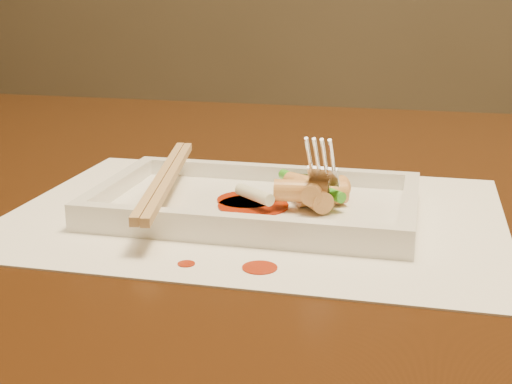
% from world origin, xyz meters
% --- Properties ---
extents(table, '(1.40, 0.90, 0.75)m').
position_xyz_m(table, '(0.00, 0.00, 0.65)').
color(table, black).
rests_on(table, ground).
extents(placemat, '(0.40, 0.30, 0.00)m').
position_xyz_m(placemat, '(-0.07, -0.09, 0.75)').
color(placemat, white).
rests_on(placemat, table).
extents(sauce_splatter_a, '(0.02, 0.02, 0.00)m').
position_xyz_m(sauce_splatter_a, '(-0.04, -0.21, 0.75)').
color(sauce_splatter_a, '#991D04').
rests_on(sauce_splatter_a, placemat).
extents(sauce_splatter_b, '(0.01, 0.01, 0.00)m').
position_xyz_m(sauce_splatter_b, '(-0.09, -0.21, 0.75)').
color(sauce_splatter_b, '#991D04').
rests_on(sauce_splatter_b, placemat).
extents(plate_base, '(0.26, 0.16, 0.01)m').
position_xyz_m(plate_base, '(-0.07, -0.09, 0.76)').
color(plate_base, white).
rests_on(plate_base, placemat).
extents(plate_rim_far, '(0.26, 0.01, 0.01)m').
position_xyz_m(plate_rim_far, '(-0.07, -0.02, 0.77)').
color(plate_rim_far, white).
rests_on(plate_rim_far, plate_base).
extents(plate_rim_near, '(0.26, 0.01, 0.01)m').
position_xyz_m(plate_rim_near, '(-0.07, -0.17, 0.77)').
color(plate_rim_near, white).
rests_on(plate_rim_near, plate_base).
extents(plate_rim_left, '(0.01, 0.14, 0.01)m').
position_xyz_m(plate_rim_left, '(-0.19, -0.09, 0.77)').
color(plate_rim_left, white).
rests_on(plate_rim_left, plate_base).
extents(plate_rim_right, '(0.01, 0.14, 0.01)m').
position_xyz_m(plate_rim_right, '(0.06, -0.09, 0.77)').
color(plate_rim_right, white).
rests_on(plate_rim_right, plate_base).
extents(veg_piece, '(0.04, 0.03, 0.01)m').
position_xyz_m(veg_piece, '(-0.03, -0.05, 0.77)').
color(veg_piece, black).
rests_on(veg_piece, plate_base).
extents(scallion_white, '(0.04, 0.03, 0.01)m').
position_xyz_m(scallion_white, '(-0.07, -0.11, 0.77)').
color(scallion_white, '#EAEACC').
rests_on(scallion_white, plate_base).
extents(scallion_green, '(0.07, 0.07, 0.01)m').
position_xyz_m(scallion_green, '(-0.03, -0.07, 0.77)').
color(scallion_green, green).
rests_on(scallion_green, plate_base).
extents(chopstick_a, '(0.05, 0.23, 0.01)m').
position_xyz_m(chopstick_a, '(-0.15, -0.09, 0.78)').
color(chopstick_a, tan).
rests_on(chopstick_a, plate_rim_near).
extents(chopstick_b, '(0.05, 0.23, 0.01)m').
position_xyz_m(chopstick_b, '(-0.14, -0.09, 0.78)').
color(chopstick_b, tan).
rests_on(chopstick_b, plate_rim_near).
extents(fork, '(0.09, 0.10, 0.14)m').
position_xyz_m(fork, '(0.00, -0.07, 0.83)').
color(fork, silver).
rests_on(fork, plate_base).
extents(sauce_blob_0, '(0.05, 0.05, 0.00)m').
position_xyz_m(sauce_blob_0, '(-0.08, -0.09, 0.76)').
color(sauce_blob_0, '#991D04').
rests_on(sauce_blob_0, plate_base).
extents(sauce_blob_1, '(0.06, 0.06, 0.00)m').
position_xyz_m(sauce_blob_1, '(-0.07, -0.10, 0.76)').
color(sauce_blob_1, '#991D04').
rests_on(sauce_blob_1, plate_base).
extents(rice_cake_0, '(0.04, 0.04, 0.02)m').
position_xyz_m(rice_cake_0, '(-0.01, -0.08, 0.77)').
color(rice_cake_0, '#E2B269').
rests_on(rice_cake_0, plate_base).
extents(rice_cake_1, '(0.04, 0.04, 0.02)m').
position_xyz_m(rice_cake_1, '(-0.01, -0.09, 0.77)').
color(rice_cake_1, '#E2B269').
rests_on(rice_cake_1, plate_base).
extents(rice_cake_2, '(0.04, 0.02, 0.02)m').
position_xyz_m(rice_cake_2, '(-0.03, -0.10, 0.78)').
color(rice_cake_2, '#E2B269').
rests_on(rice_cake_2, plate_base).
extents(rice_cake_3, '(0.04, 0.05, 0.02)m').
position_xyz_m(rice_cake_3, '(-0.02, -0.09, 0.77)').
color(rice_cake_3, '#E2B269').
rests_on(rice_cake_3, plate_base).
extents(rice_cake_4, '(0.04, 0.04, 0.02)m').
position_xyz_m(rice_cake_4, '(-0.03, -0.06, 0.77)').
color(rice_cake_4, '#E2B269').
rests_on(rice_cake_4, plate_base).
extents(rice_cake_5, '(0.02, 0.05, 0.02)m').
position_xyz_m(rice_cake_5, '(-0.02, -0.09, 0.78)').
color(rice_cake_5, '#E2B269').
rests_on(rice_cake_5, plate_base).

